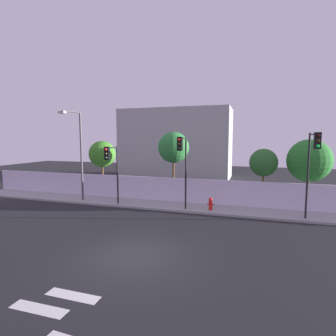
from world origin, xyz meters
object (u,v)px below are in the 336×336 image
at_px(traffic_light_left, 313,157).
at_px(roadside_tree_midright, 264,163).
at_px(traffic_light_right, 183,157).
at_px(roadside_tree_rightmost, 309,161).
at_px(street_lamp_curbside, 79,149).
at_px(fire_hydrant, 211,203).
at_px(roadside_tree_leftmost, 102,154).
at_px(roadside_tree_midleft, 173,148).
at_px(traffic_light_center, 112,162).

bearing_deg(traffic_light_left, roadside_tree_midright, 121.01).
relative_size(traffic_light_right, roadside_tree_rightmost, 1.00).
xyz_separation_m(street_lamp_curbside, fire_hydrant, (10.04, 0.25, -3.55)).
bearing_deg(street_lamp_curbside, roadside_tree_midright, 14.18).
xyz_separation_m(traffic_light_left, roadside_tree_leftmost, (-15.90, 4.04, -0.30)).
relative_size(street_lamp_curbside, fire_hydrant, 8.16).
height_order(street_lamp_curbside, roadside_tree_midleft, street_lamp_curbside).
bearing_deg(traffic_light_right, roadside_tree_rightmost, 25.35).
relative_size(fire_hydrant, roadside_tree_leftmost, 0.18).
bearing_deg(traffic_light_center, street_lamp_curbside, 165.67).
relative_size(street_lamp_curbside, roadside_tree_rightmost, 1.39).
bearing_deg(traffic_light_center, fire_hydrant, 9.08).
bearing_deg(roadside_tree_rightmost, traffic_light_center, -162.23).
xyz_separation_m(roadside_tree_leftmost, roadside_tree_midright, (13.47, -0.00, -0.40)).
bearing_deg(roadside_tree_midright, traffic_light_left, -58.99).
relative_size(traffic_light_right, roadside_tree_leftmost, 1.03).
bearing_deg(traffic_light_left, roadside_tree_rightmost, 81.86).
relative_size(traffic_light_center, street_lamp_curbside, 0.63).
distance_m(roadside_tree_leftmost, roadside_tree_midleft, 6.60).
relative_size(roadside_tree_midleft, roadside_tree_midright, 1.31).
bearing_deg(roadside_tree_leftmost, traffic_light_center, -51.98).
bearing_deg(roadside_tree_midright, street_lamp_curbside, -165.82).
distance_m(traffic_light_right, roadside_tree_leftmost, 9.18).
bearing_deg(fire_hydrant, traffic_light_right, -157.73).
height_order(street_lamp_curbside, fire_hydrant, street_lamp_curbside).
bearing_deg(roadside_tree_rightmost, roadside_tree_midright, 180.00).
xyz_separation_m(traffic_light_center, fire_hydrant, (6.79, 1.08, -2.68)).
bearing_deg(fire_hydrant, roadside_tree_leftmost, 162.72).
bearing_deg(street_lamp_curbside, roadside_tree_rightmost, 11.66).
height_order(traffic_light_right, roadside_tree_leftmost, traffic_light_right).
distance_m(traffic_light_left, street_lamp_curbside, 15.87).
distance_m(traffic_light_left, fire_hydrant, 6.72).
height_order(fire_hydrant, roadside_tree_midright, roadside_tree_midright).
xyz_separation_m(traffic_light_right, roadside_tree_midleft, (-1.76, 3.86, 0.51)).
bearing_deg(street_lamp_curbside, traffic_light_left, -2.35).
distance_m(traffic_light_right, fire_hydrant, 3.64).
bearing_deg(fire_hydrant, roadside_tree_midright, 42.89).
bearing_deg(roadside_tree_leftmost, roadside_tree_midleft, 0.00).
relative_size(traffic_light_center, roadside_tree_rightmost, 0.87).
bearing_deg(traffic_light_right, traffic_light_left, -1.35).
bearing_deg(fire_hydrant, traffic_light_left, -8.84).
xyz_separation_m(traffic_light_left, roadside_tree_midleft, (-9.33, 4.04, 0.35)).
bearing_deg(roadside_tree_midleft, roadside_tree_leftmost, 180.00).
xyz_separation_m(traffic_light_center, roadside_tree_rightmost, (13.17, 4.22, 0.11)).
relative_size(street_lamp_curbside, roadside_tree_leftmost, 1.43).
distance_m(fire_hydrant, roadside_tree_midleft, 5.94).
bearing_deg(roadside_tree_rightmost, street_lamp_curbside, -168.34).
xyz_separation_m(traffic_light_center, roadside_tree_leftmost, (-3.30, 4.22, 0.28)).
relative_size(fire_hydrant, roadside_tree_midleft, 0.15).
relative_size(roadside_tree_leftmost, roadside_tree_midright, 1.13).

